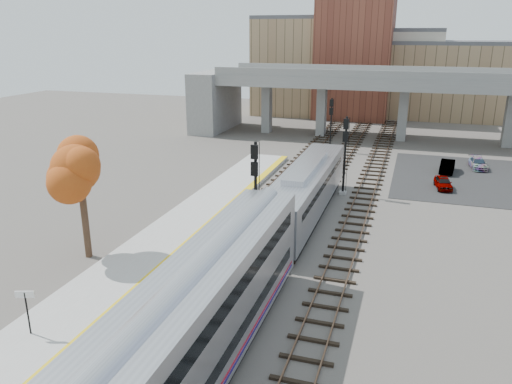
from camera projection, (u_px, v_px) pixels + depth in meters
The scene contains 17 objects.
ground at pixel (243, 286), 29.01m from camera, with size 160.00×160.00×0.00m, color #47423D.
platform at pixel (133, 266), 31.07m from camera, with size 4.50×60.00×0.35m, color #9E9E99.
yellow_strip at pixel (160, 268), 30.46m from camera, with size 0.70×60.00×0.01m, color yellow.
tracks at pixel (305, 215), 40.04m from camera, with size 10.70×95.00×0.25m.
overpass at pixel (388, 96), 66.56m from camera, with size 54.00×12.00×9.50m.
buildings_far at pixel (376, 69), 86.53m from camera, with size 43.00×21.00×20.60m.
parking_lot at pixel (465, 178), 50.30m from camera, with size 14.00×18.00×0.04m, color black.
locomotive at pixel (306, 190), 39.06m from camera, with size 3.02×19.05×4.10m.
coach at pixel (175, 353), 18.42m from camera, with size 3.03×25.00×5.00m.
signal_mast_near at pixel (255, 195), 33.42m from camera, with size 0.60×0.64×7.28m.
signal_mast_mid at pixel (345, 157), 44.16m from camera, with size 0.60×0.64×7.08m.
signal_mast_far at pixel (331, 126), 60.75m from camera, with size 0.60×0.64×6.48m.
station_sign at pixel (26, 303), 23.36m from camera, with size 0.87×0.33×2.27m.
tree at pixel (80, 172), 31.05m from camera, with size 3.60×3.60×7.78m.
car_a at pixel (443, 183), 46.70m from camera, with size 1.34×3.33×1.13m, color #99999E.
car_b at pixel (447, 166), 52.01m from camera, with size 1.35×3.88×1.28m, color #99999E.
car_c at pixel (478, 163), 53.53m from camera, with size 1.56×3.83×1.11m, color #99999E.
Camera 1 is at (8.65, -24.44, 14.14)m, focal length 35.00 mm.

